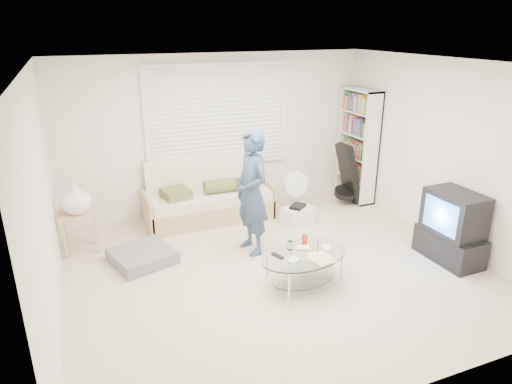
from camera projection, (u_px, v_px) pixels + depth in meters
name	position (u px, v px, depth m)	size (l,w,h in m)	color
ground	(276.00, 270.00, 5.72)	(5.00, 5.00, 0.00)	#B3A68B
room_shell	(262.00, 134.00, 5.57)	(5.02, 4.52, 2.51)	silver
window_blinds	(219.00, 116.00, 7.10)	(2.32, 0.08, 1.62)	silver
futon_sofa	(209.00, 200.00, 7.13)	(1.97, 0.80, 0.96)	tan
grey_floor_pillow	(142.00, 256.00, 5.90)	(0.71, 0.71, 0.16)	slate
side_table	(76.00, 201.00, 5.96)	(0.49, 0.40, 0.98)	tan
bookshelf	(357.00, 146.00, 7.76)	(0.30, 0.80, 1.90)	white
guitar_case	(348.00, 178.00, 7.68)	(0.42, 0.39, 1.03)	black
floor_fan	(295.00, 188.00, 7.33)	(0.42, 0.29, 0.71)	white
storage_bin	(297.00, 215.00, 6.99)	(0.52, 0.42, 0.32)	white
tv_unit	(452.00, 228.00, 5.83)	(0.49, 0.86, 0.93)	black
coffee_table	(305.00, 260.00, 5.28)	(1.21, 0.89, 0.53)	silver
standing_person	(252.00, 193.00, 5.93)	(0.61, 0.40, 1.67)	navy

